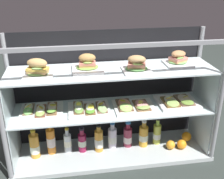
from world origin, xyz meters
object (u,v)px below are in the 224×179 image
(open_sandwich_tray_far_right, at_px, (177,102))
(juice_bottle_back_left, at_px, (35,146))
(plated_roll_sandwich_right_of_center, at_px, (178,60))
(plated_roll_sandwich_far_left, at_px, (137,65))
(orange_fruit_rolled_forward, at_px, (186,137))
(open_sandwich_tray_left_of_center, at_px, (89,108))
(juice_bottle_back_center, at_px, (143,136))
(orange_fruit_beside_bottles, at_px, (182,144))
(juice_bottle_front_fourth, at_px, (112,138))
(juice_bottle_front_middle, at_px, (157,134))
(plated_roll_sandwich_center, at_px, (38,69))
(open_sandwich_tray_near_left_corner, at_px, (41,110))
(juice_bottle_front_right_end, at_px, (82,142))
(plated_roll_sandwich_mid_left, at_px, (87,65))
(juice_bottle_front_second, at_px, (99,141))
(open_sandwich_tray_right_of_center, at_px, (133,106))
(juice_bottle_tucked_behind, at_px, (128,137))
(orange_fruit_near_left_post, at_px, (171,145))
(juice_bottle_near_post, at_px, (51,141))
(juice_bottle_back_right, at_px, (68,142))

(open_sandwich_tray_far_right, height_order, juice_bottle_back_left, open_sandwich_tray_far_right)
(plated_roll_sandwich_right_of_center, bearing_deg, plated_roll_sandwich_far_left, -165.39)
(plated_roll_sandwich_right_of_center, height_order, juice_bottle_back_left, plated_roll_sandwich_right_of_center)
(juice_bottle_back_left, height_order, orange_fruit_rolled_forward, juice_bottle_back_left)
(orange_fruit_rolled_forward, bearing_deg, open_sandwich_tray_left_of_center, -176.39)
(open_sandwich_tray_left_of_center, bearing_deg, plated_roll_sandwich_far_left, -6.55)
(plated_roll_sandwich_far_left, distance_m, juice_bottle_back_center, 0.63)
(plated_roll_sandwich_right_of_center, relative_size, orange_fruit_beside_bottles, 2.50)
(juice_bottle_front_fourth, height_order, juice_bottle_front_middle, juice_bottle_front_middle)
(plated_roll_sandwich_center, height_order, open_sandwich_tray_near_left_corner, plated_roll_sandwich_center)
(juice_bottle_front_right_end, bearing_deg, plated_roll_sandwich_far_left, -12.41)
(juice_bottle_front_fourth, xyz_separation_m, orange_fruit_rolled_forward, (0.61, -0.01, -0.05))
(plated_roll_sandwich_center, distance_m, plated_roll_sandwich_mid_left, 0.32)
(juice_bottle_front_second, relative_size, orange_fruit_rolled_forward, 2.90)
(plated_roll_sandwich_mid_left, xyz_separation_m, open_sandwich_tray_right_of_center, (0.32, -0.04, -0.31))
(orange_fruit_rolled_forward, bearing_deg, plated_roll_sandwich_center, -176.37)
(juice_bottle_tucked_behind, height_order, juice_bottle_front_middle, juice_bottle_front_middle)
(juice_bottle_back_center, bearing_deg, open_sandwich_tray_far_right, -9.52)
(juice_bottle_back_center, xyz_separation_m, orange_fruit_beside_bottles, (0.28, -0.09, -0.05))
(juice_bottle_back_left, bearing_deg, open_sandwich_tray_right_of_center, -2.97)
(plated_roll_sandwich_mid_left, height_order, open_sandwich_tray_right_of_center, plated_roll_sandwich_mid_left)
(juice_bottle_back_center, xyz_separation_m, orange_fruit_near_left_post, (0.20, -0.08, -0.05))
(orange_fruit_near_left_post, bearing_deg, plated_roll_sandwich_far_left, -179.80)
(plated_roll_sandwich_right_of_center, distance_m, orange_fruit_near_left_post, 0.67)
(juice_bottle_near_post, relative_size, juice_bottle_back_right, 1.20)
(plated_roll_sandwich_right_of_center, bearing_deg, juice_bottle_front_middle, 173.85)
(juice_bottle_back_left, bearing_deg, orange_fruit_rolled_forward, 0.93)
(open_sandwich_tray_near_left_corner, relative_size, open_sandwich_tray_right_of_center, 1.00)
(juice_bottle_back_right, bearing_deg, juice_bottle_tucked_behind, 0.32)
(plated_roll_sandwich_right_of_center, xyz_separation_m, orange_fruit_beside_bottles, (0.06, -0.09, -0.66))
(open_sandwich_tray_right_of_center, bearing_deg, juice_bottle_back_right, 172.50)
(plated_roll_sandwich_center, xyz_separation_m, juice_bottle_front_fourth, (0.49, 0.08, -0.62))
(plated_roll_sandwich_center, bearing_deg, open_sandwich_tray_left_of_center, 3.67)
(plated_roll_sandwich_far_left, relative_size, juice_bottle_front_second, 0.83)
(juice_bottle_front_fourth, xyz_separation_m, orange_fruit_beside_bottles, (0.53, -0.10, -0.05))
(plated_roll_sandwich_center, relative_size, juice_bottle_front_middle, 0.82)
(plated_roll_sandwich_far_left, xyz_separation_m, juice_bottle_front_second, (-0.26, 0.07, -0.61))
(open_sandwich_tray_near_left_corner, distance_m, orange_fruit_beside_bottles, 1.10)
(plated_roll_sandwich_far_left, xyz_separation_m, juice_bottle_back_right, (-0.49, 0.09, -0.62))
(plated_roll_sandwich_right_of_center, bearing_deg, juice_bottle_near_post, 179.18)
(plated_roll_sandwich_right_of_center, relative_size, juice_bottle_back_left, 0.81)
(juice_bottle_front_middle, bearing_deg, open_sandwich_tray_near_left_corner, -178.03)
(plated_roll_sandwich_far_left, xyz_separation_m, juice_bottle_front_fourth, (-0.15, 0.09, -0.61))
(juice_bottle_front_second, xyz_separation_m, juice_bottle_tucked_behind, (0.23, 0.03, -0.01))
(open_sandwich_tray_near_left_corner, relative_size, orange_fruit_near_left_post, 4.23)
(open_sandwich_tray_near_left_corner, bearing_deg, orange_fruit_near_left_post, -3.91)
(plated_roll_sandwich_right_of_center, relative_size, juice_bottle_front_fourth, 0.84)
(open_sandwich_tray_near_left_corner, bearing_deg, open_sandwich_tray_right_of_center, -3.25)
(open_sandwich_tray_near_left_corner, distance_m, orange_fruit_rolled_forward, 1.17)
(juice_bottle_back_center, distance_m, juice_bottle_front_middle, 0.12)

